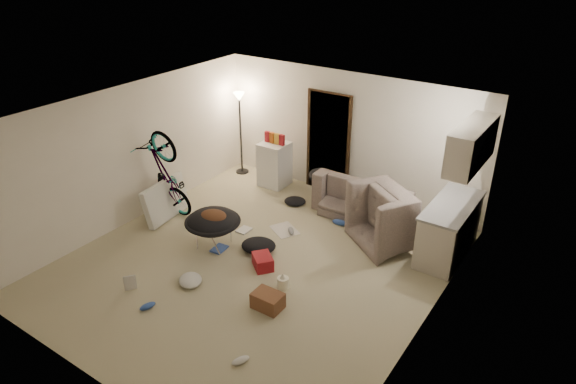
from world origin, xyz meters
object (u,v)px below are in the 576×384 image
Objects in this scene: saucer_chair at (213,226)px; floor_lamp at (240,116)px; bicycle at (168,193)px; sofa at (365,201)px; armchair at (400,221)px; mini_fridge at (275,164)px; tv_box at (166,200)px; drink_case_b at (263,262)px; drink_case_a at (268,301)px; kitchen_counter at (449,230)px; juicer at (283,282)px.

floor_lamp is at bearing 119.70° from saucer_chair.
saucer_chair is at bearing -101.57° from bicycle.
sofa is 3.67m from bicycle.
sofa is at bearing 5.66° from armchair.
mini_fridge is 0.99× the size of saucer_chair.
saucer_chair reaches higher than sofa.
bicycle is at bearing -111.97° from mini_fridge.
mini_fridge is (-2.16, 0.10, 0.19)m from sofa.
bicycle is at bearing -87.49° from floor_lamp.
tv_box is 2.49m from drink_case_b.
tv_box is (-3.02, -2.17, 0.07)m from sofa.
floor_lamp reaches higher than drink_case_b.
bicycle reaches higher than mini_fridge.
sofa is 4.50× the size of drink_case_a.
kitchen_counter is at bearing 59.14° from drink_case_a.
bicycle is at bearing 57.23° from armchair.
floor_lamp is 2.43m from bicycle.
floor_lamp is at bearing 136.78° from juicer.
sofa is (-1.71, 0.45, -0.16)m from kitchen_counter.
bicycle is at bearing 165.73° from saucer_chair.
saucer_chair is at bearing 72.93° from armchair.
floor_lamp is at bearing 173.56° from mini_fridge.
kitchen_counter is at bearing -68.27° from bicycle.
saucer_chair is (-3.32, -1.99, -0.05)m from kitchen_counter.
bicycle is 3.33m from drink_case_a.
floor_lamp reaches higher than juicer.
armchair is 3.11m from mini_fridge.
floor_lamp reaches higher than tv_box.
armchair reaches higher than sofa.
saucer_chair reaches higher than drink_case_b.
drink_case_b is (-0.55, -2.48, -0.17)m from sofa.
kitchen_counter reaches higher than drink_case_a.
bicycle is 1.91× the size of saucer_chair.
floor_lamp is 2.56m from tv_box.
drink_case_a is 1.66× the size of juicer.
armchair is at bearing 92.10° from drink_case_b.
juicer is at bearing -126.75° from kitchen_counter.
bicycle is 0.15m from tv_box.
drink_case_b is at bearing 130.11° from drink_case_a.
drink_case_b is (-1.45, -1.97, -0.27)m from armchair.
saucer_chair is 1.43m from tv_box.
bicycle is 1.67× the size of tv_box.
mini_fridge is 2.43m from tv_box.
drink_case_a is (3.11, -1.15, -0.35)m from bicycle.
tv_box is at bearing 160.54° from drink_case_a.
kitchen_counter is at bearing -8.57° from mini_fridge.
tv_box reaches higher than drink_case_a.
armchair is 4.61× the size of juicer.
tv_box is (-3.91, -1.66, -0.03)m from armchair.
tv_box is (-1.41, 0.27, -0.04)m from saucer_chair.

